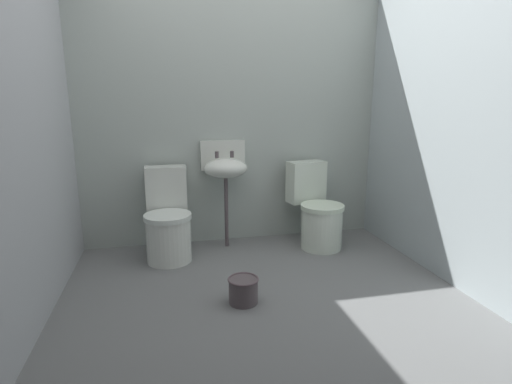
# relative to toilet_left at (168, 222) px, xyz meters

# --- Properties ---
(ground_plane) EXTENTS (3.24, 2.99, 0.08)m
(ground_plane) POSITION_rel_toilet_left_xyz_m (0.65, -0.94, -0.36)
(ground_plane) COLOR slate
(wall_back) EXTENTS (3.24, 0.10, 2.37)m
(wall_back) POSITION_rel_toilet_left_xyz_m (0.65, 0.40, 0.86)
(wall_back) COLOR #A9B4AD
(wall_back) RESTS_ON ground
(wall_left) EXTENTS (0.10, 2.79, 2.37)m
(wall_left) POSITION_rel_toilet_left_xyz_m (-0.82, -0.84, 0.86)
(wall_left) COLOR #ABAFB4
(wall_left) RESTS_ON ground
(wall_right) EXTENTS (0.10, 2.79, 2.37)m
(wall_right) POSITION_rel_toilet_left_xyz_m (2.12, -0.84, 0.86)
(wall_right) COLOR #A4B0B4
(wall_right) RESTS_ON ground
(toilet_left) EXTENTS (0.40, 0.59, 0.78)m
(toilet_left) POSITION_rel_toilet_left_xyz_m (0.00, 0.00, 0.00)
(toilet_left) COLOR white
(toilet_left) RESTS_ON ground
(toilet_right) EXTENTS (0.49, 0.65, 0.78)m
(toilet_right) POSITION_rel_toilet_left_xyz_m (1.38, 0.00, 0.00)
(toilet_right) COLOR white
(toilet_right) RESTS_ON ground
(sink) EXTENTS (0.42, 0.35, 0.99)m
(sink) POSITION_rel_toilet_left_xyz_m (0.54, 0.19, 0.43)
(sink) COLOR #564B4E
(sink) RESTS_ON ground
(bucket) EXTENTS (0.22, 0.22, 0.18)m
(bucket) POSITION_rel_toilet_left_xyz_m (0.48, -0.94, -0.23)
(bucket) COLOR #564B4E
(bucket) RESTS_ON ground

